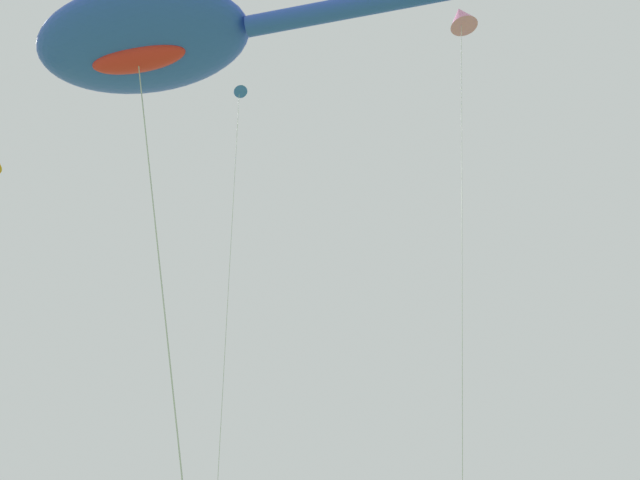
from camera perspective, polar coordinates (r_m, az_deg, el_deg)
name	(u,v)px	position (r m, az deg, el deg)	size (l,w,h in m)	color
big_show_kite	(159,39)	(17.22, -11.59, 14.10)	(6.55, 10.52, 14.85)	blue
small_kite_stunt_black	(461,19)	(25.30, 10.21, 15.48)	(3.22, 1.38, 21.21)	pink
small_kite_streamer_purple	(239,100)	(29.53, -5.91, 10.07)	(1.27, 0.78, 23.02)	blue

